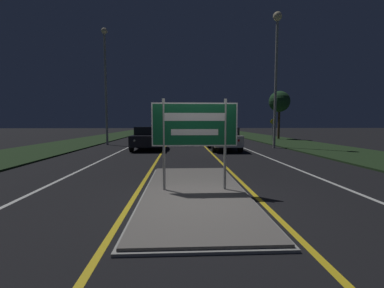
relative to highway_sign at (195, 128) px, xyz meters
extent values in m
plane|color=black|center=(0.00, -0.72, -1.69)|extent=(160.00, 160.00, 0.00)
cube|color=#999993|center=(0.00, 0.00, -1.67)|extent=(2.62, 6.27, 0.05)
cube|color=#66605B|center=(0.00, 0.00, -1.64)|extent=(2.50, 6.15, 0.10)
cube|color=#1E3319|center=(-9.50, 19.28, -1.65)|extent=(5.00, 100.00, 0.08)
cube|color=#1E3319|center=(9.50, 19.28, -1.65)|extent=(5.00, 100.00, 0.08)
cube|color=gold|center=(-1.50, 24.28, -1.69)|extent=(0.12, 70.00, 0.01)
cube|color=gold|center=(1.50, 24.28, -1.69)|extent=(0.12, 70.00, 0.01)
cube|color=silver|center=(-4.20, 24.28, -1.69)|extent=(0.12, 70.00, 0.01)
cube|color=silver|center=(4.20, 24.28, -1.69)|extent=(0.12, 70.00, 0.01)
cube|color=silver|center=(-7.20, 24.28, -1.69)|extent=(0.10, 70.00, 0.01)
cube|color=silver|center=(7.20, 24.28, -1.69)|extent=(0.10, 70.00, 0.01)
cylinder|color=#9E9E99|center=(-0.78, 0.00, -0.43)|extent=(0.07, 0.07, 2.32)
cylinder|color=#9E9E99|center=(0.78, 0.00, -0.43)|extent=(0.07, 0.07, 2.32)
cube|color=#0F512D|center=(0.00, 0.00, 0.08)|extent=(2.17, 0.04, 1.10)
cube|color=white|center=(0.00, -0.02, 0.08)|extent=(2.17, 0.00, 1.10)
cube|color=#0F512D|center=(0.00, -0.02, 0.08)|extent=(2.11, 0.01, 1.03)
cube|color=white|center=(0.00, -0.02, 0.27)|extent=(1.52, 0.01, 0.20)
cube|color=white|center=(0.00, -0.02, -0.11)|extent=(1.19, 0.01, 0.15)
cylinder|color=#9E9E99|center=(-6.37, 14.80, 2.77)|extent=(0.18, 0.18, 8.93)
sphere|color=beige|center=(-6.37, 14.80, 7.38)|extent=(0.48, 0.48, 0.48)
cylinder|color=#9E9E99|center=(6.35, 11.52, 2.77)|extent=(0.18, 0.18, 8.93)
sphere|color=beige|center=(6.35, 11.52, 7.42)|extent=(0.62, 0.62, 0.62)
cube|color=silver|center=(2.50, 10.39, -1.00)|extent=(1.72, 4.26, 0.68)
cube|color=black|center=(2.50, 10.14, -0.42)|extent=(1.51, 2.21, 0.47)
sphere|color=red|center=(1.97, 8.29, -0.91)|extent=(0.14, 0.14, 0.14)
sphere|color=red|center=(3.03, 8.29, -0.91)|extent=(0.14, 0.14, 0.14)
cylinder|color=black|center=(1.68, 11.71, -1.34)|extent=(0.22, 0.71, 0.71)
cylinder|color=black|center=(3.32, 11.71, -1.34)|extent=(0.22, 0.71, 0.71)
cylinder|color=black|center=(1.68, 9.07, -1.34)|extent=(0.22, 0.71, 0.71)
cylinder|color=black|center=(3.32, 9.07, -1.34)|extent=(0.22, 0.71, 0.71)
cube|color=navy|center=(2.59, 20.84, -1.10)|extent=(1.78, 4.69, 0.57)
cube|color=black|center=(2.59, 20.56, -0.59)|extent=(1.56, 2.44, 0.44)
sphere|color=red|center=(2.04, 18.52, -1.03)|extent=(0.14, 0.14, 0.14)
sphere|color=red|center=(3.14, 18.52, -1.03)|extent=(0.14, 0.14, 0.14)
cylinder|color=black|center=(1.74, 22.30, -1.38)|extent=(0.22, 0.63, 0.63)
cylinder|color=black|center=(3.44, 22.30, -1.38)|extent=(0.22, 0.63, 0.63)
cylinder|color=black|center=(1.74, 19.39, -1.38)|extent=(0.22, 0.63, 0.63)
cylinder|color=black|center=(3.44, 19.39, -1.38)|extent=(0.22, 0.63, 0.63)
cube|color=black|center=(-2.52, 10.88, -1.02)|extent=(1.88, 4.02, 0.69)
cube|color=black|center=(-2.52, 11.12, -0.42)|extent=(1.65, 2.09, 0.53)
sphere|color=white|center=(-3.10, 8.89, -0.94)|extent=(0.14, 0.14, 0.14)
sphere|color=white|center=(-1.94, 8.89, -0.94)|extent=(0.14, 0.14, 0.14)
cylinder|color=black|center=(-3.42, 9.63, -1.37)|extent=(0.22, 0.65, 0.65)
cylinder|color=black|center=(-1.62, 9.63, -1.37)|extent=(0.22, 0.65, 0.65)
cylinder|color=black|center=(-3.42, 12.12, -1.37)|extent=(0.22, 0.65, 0.65)
cylinder|color=black|center=(-1.62, 12.12, -1.37)|extent=(0.22, 0.65, 0.65)
cylinder|color=#9E9E99|center=(9.32, 20.15, -0.66)|extent=(0.06, 0.06, 1.91)
cube|color=yellow|center=(9.32, 20.15, 0.24)|extent=(0.60, 0.02, 0.60)
cylinder|color=#4C3823|center=(10.25, 20.75, 0.14)|extent=(0.24, 0.24, 3.50)
sphere|color=#1E4223|center=(10.25, 20.75, 2.38)|extent=(2.22, 2.22, 2.22)
camera|label=1|loc=(-0.36, -6.49, 0.13)|focal=24.00mm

